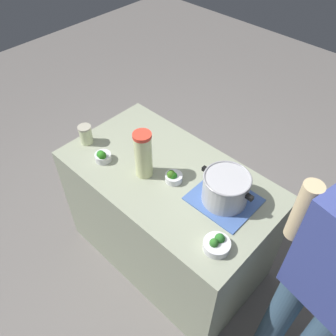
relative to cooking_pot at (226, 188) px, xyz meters
name	(u,v)px	position (x,y,z in m)	size (l,w,h in m)	color
ground_plane	(168,251)	(-0.37, -0.07, -0.97)	(8.00, 8.00, 0.00)	slate
counter_slab	(168,217)	(-0.37, -0.07, -0.53)	(1.34, 0.76, 0.87)	#969D83
dish_cloth	(224,199)	(0.00, 0.00, -0.10)	(0.35, 0.31, 0.01)	#4566AB
cooking_pot	(226,188)	(0.00, 0.00, 0.00)	(0.33, 0.26, 0.18)	#B7B7BC
lemonade_pitcher	(143,154)	(-0.47, -0.16, 0.05)	(0.11, 0.11, 0.31)	beige
mason_jar	(86,134)	(-0.95, -0.23, -0.03)	(0.09, 0.09, 0.13)	beige
broccoli_bowl_front	(217,244)	(0.16, -0.27, -0.07)	(0.14, 0.14, 0.08)	silver
broccoli_bowl_center	(173,177)	(-0.31, -0.09, -0.07)	(0.10, 0.10, 0.08)	silver
broccoli_bowl_back	(103,156)	(-0.74, -0.26, -0.06)	(0.10, 0.10, 0.09)	silver
person_cook	(322,293)	(0.65, -0.16, -0.05)	(0.50, 0.26, 1.66)	#3A5770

